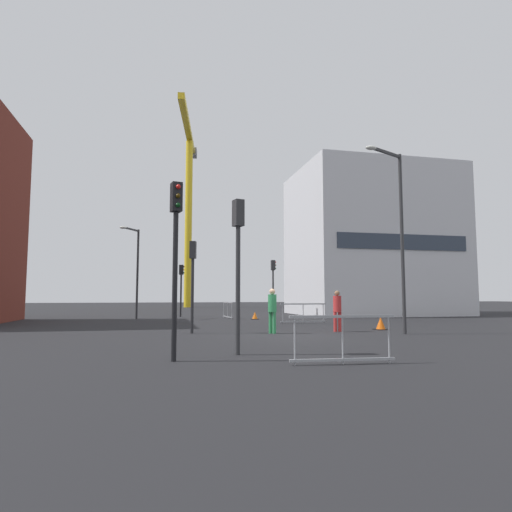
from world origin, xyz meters
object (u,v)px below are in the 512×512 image
Objects in this scene: streetlamp_tall at (398,225)px; traffic_light_island at (273,279)px; streetlamp_short at (135,264)px; traffic_light_near at (176,241)px; traffic_cone_striped at (255,316)px; traffic_cone_on_verge at (381,324)px; construction_crane at (189,188)px; pedestrian_waiting at (337,308)px; traffic_light_median at (238,250)px; traffic_light_corner at (193,271)px; traffic_light_verge at (181,282)px; pedestrian_walking at (272,307)px.

streetlamp_tall reaches higher than traffic_light_island.
streetlamp_short is 1.40× the size of traffic_light_near.
traffic_cone_striped is (5.74, 16.95, -2.59)m from traffic_light_near.
traffic_cone_striped is (-3.16, 11.85, -4.11)m from streetlamp_tall.
streetlamp_tall is at bearing -100.46° from traffic_cone_on_verge.
construction_crane is 3.11× the size of streetlamp_tall.
traffic_light_island is 12.42m from pedestrian_waiting.
traffic_light_median is 1.08× the size of traffic_light_corner.
construction_crane reaches higher than streetlamp_short.
streetlamp_short is at bearing 125.89° from pedestrian_waiting.
traffic_light_verge is at bearing 90.96° from traffic_light_median.
streetlamp_short is at bearing -179.43° from traffic_light_island.
traffic_cone_striped is at bearing -129.06° from traffic_light_island.
streetlamp_tall is 4.21m from pedestrian_waiting.
streetlamp_short is 3.28× the size of pedestrian_walking.
traffic_light_verge reaches higher than pedestrian_waiting.
traffic_cone_on_verge is (8.33, 0.02, -2.25)m from traffic_light_corner.
traffic_light_island is at bearing 95.43° from streetlamp_tall.
construction_crane is 46.28m from traffic_light_median.
traffic_light_median is at bearing -84.57° from traffic_light_corner.
traffic_light_corner is at bearing -76.48° from streetlamp_short.
construction_crane is at bearing 94.74° from traffic_cone_striped.
traffic_light_verge is at bearing 101.11° from pedestrian_walking.
traffic_light_corner is 7.78× the size of traffic_cone_striped.
pedestrian_waiting is (5.74, -14.19, -1.49)m from traffic_light_verge.
streetlamp_short is at bearing 100.62° from traffic_light_median.
pedestrian_walking is (0.75, -38.65, -14.18)m from construction_crane.
streetlamp_short is 14.03m from pedestrian_walking.
pedestrian_waiting is at bearing -5.18° from traffic_light_corner.
streetlamp_tall reaches higher than traffic_light_near.
pedestrian_waiting is (-0.52, -12.30, -1.67)m from traffic_light_island.
traffic_light_median is (-7.26, -4.33, -1.62)m from streetlamp_tall.
pedestrian_walking is at bearing -105.26° from traffic_light_island.
pedestrian_waiting is (2.90, 0.25, -0.04)m from pedestrian_walking.
traffic_light_median is 2.34× the size of pedestrian_waiting.
pedestrian_walking is at bearing -175.17° from pedestrian_waiting.
traffic_cone_on_verge is at bearing -46.30° from streetlamp_short.
streetlamp_short reaches higher than pedestrian_waiting.
traffic_light_corner is 2.08× the size of pedestrian_walking.
pedestrian_walking reaches higher than traffic_cone_striped.
traffic_cone_striped is at bearing 81.15° from pedestrian_walking.
pedestrian_waiting is 3.05× the size of traffic_cone_on_verge.
streetlamp_tall is at bearing -17.96° from pedestrian_walking.
traffic_light_island is at bearing 50.94° from traffic_cone_striped.
streetlamp_short reaches higher than traffic_light_near.
streetlamp_short reaches higher than traffic_light_corner.
traffic_light_island is (4.17, -26.10, -12.55)m from construction_crane.
pedestrian_waiting is (7.04, 6.89, -1.81)m from traffic_light_near.
traffic_light_island is at bearing 98.59° from traffic_cone_on_verge.
streetlamp_short is 1.58× the size of traffic_light_corner.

